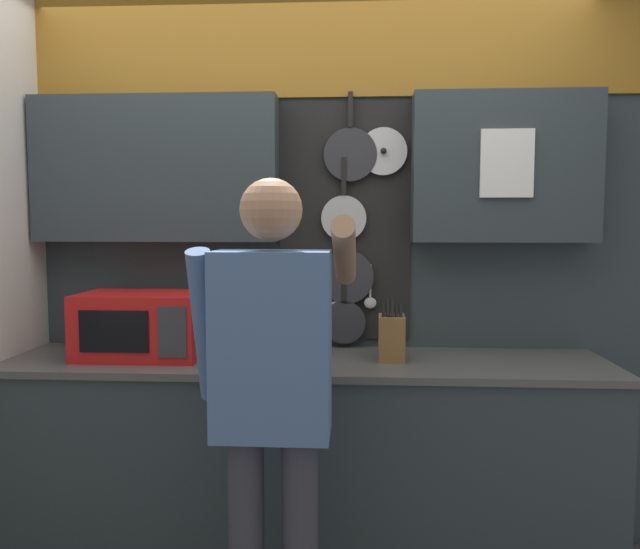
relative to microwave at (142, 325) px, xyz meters
The scene contains 6 objects.
base_cabinet_counter 0.94m from the microwave, ahead, with size 2.56×0.60×0.93m.
back_wall_unit 0.87m from the microwave, 20.30° to the left, with size 3.13×0.22×2.54m.
microwave is the anchor object (origin of this frame).
knife_block 1.08m from the microwave, ahead, with size 0.11×0.15×0.27m.
utensil_crock 0.68m from the microwave, ahead, with size 0.12×0.12×0.34m.
person 0.91m from the microwave, 43.68° to the right, with size 0.54×0.63×1.65m.
Camera 1 is at (0.22, -2.62, 1.51)m, focal length 35.00 mm.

